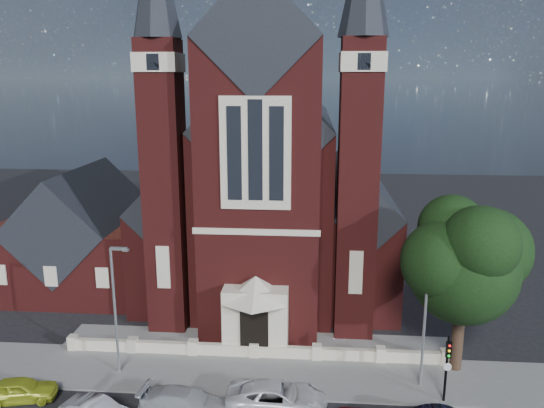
{
  "coord_description": "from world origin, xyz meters",
  "views": [
    {
      "loc": [
        3.51,
        -24.19,
        17.55
      ],
      "look_at": [
        0.71,
        12.0,
        8.88
      ],
      "focal_mm": 35.0,
      "sensor_mm": 36.0,
      "label": 1
    }
  ],
  "objects_px": {
    "car_silver_b": "(186,404)",
    "car_white_suv": "(277,397)",
    "church": "(273,183)",
    "street_lamp_left": "(116,303)",
    "car_lime_van": "(20,390)",
    "parish_hall": "(84,239)",
    "traffic_signal": "(447,361)",
    "street_tree": "(467,265)",
    "street_lamp_right": "(427,314)"
  },
  "relations": [
    {
      "from": "car_silver_b",
      "to": "car_white_suv",
      "type": "bearing_deg",
      "value": -71.2
    },
    {
      "from": "church",
      "to": "car_silver_b",
      "type": "xyz_separation_m",
      "value": [
        -2.99,
        -22.7,
        -7.46
      ]
    },
    {
      "from": "church",
      "to": "street_lamp_left",
      "type": "xyz_separation_m",
      "value": [
        -7.91,
        -18.94,
        -3.59
      ]
    },
    {
      "from": "car_lime_van",
      "to": "parish_hall",
      "type": "bearing_deg",
      "value": -1.74
    },
    {
      "from": "street_lamp_left",
      "to": "car_lime_van",
      "type": "relative_size",
      "value": 2.05
    },
    {
      "from": "church",
      "to": "car_white_suv",
      "type": "distance_m",
      "value": 23.12
    },
    {
      "from": "traffic_signal",
      "to": "street_tree",
      "type": "bearing_deg",
      "value": 64.05
    },
    {
      "from": "parish_hall",
      "to": "car_silver_b",
      "type": "xyz_separation_m",
      "value": [
        13.01,
        -17.76,
        -3.29
      ]
    },
    {
      "from": "street_tree",
      "to": "car_white_suv",
      "type": "bearing_deg",
      "value": -156.97
    },
    {
      "from": "church",
      "to": "street_lamp_left",
      "type": "distance_m",
      "value": 20.84
    },
    {
      "from": "street_lamp_right",
      "to": "street_lamp_left",
      "type": "bearing_deg",
      "value": 180.0
    },
    {
      "from": "parish_hall",
      "to": "car_lime_van",
      "type": "relative_size",
      "value": 3.09
    },
    {
      "from": "car_silver_b",
      "to": "street_lamp_left",
      "type": "bearing_deg",
      "value": 60.99
    },
    {
      "from": "church",
      "to": "street_lamp_right",
      "type": "height_order",
      "value": "church"
    },
    {
      "from": "car_silver_b",
      "to": "parish_hall",
      "type": "bearing_deg",
      "value": 44.6
    },
    {
      "from": "street_lamp_right",
      "to": "car_lime_van",
      "type": "relative_size",
      "value": 2.05
    },
    {
      "from": "church",
      "to": "parish_hall",
      "type": "bearing_deg",
      "value": -162.84
    },
    {
      "from": "parish_hall",
      "to": "street_lamp_left",
      "type": "bearing_deg",
      "value": -59.98
    },
    {
      "from": "street_lamp_left",
      "to": "street_lamp_right",
      "type": "distance_m",
      "value": 18.0
    },
    {
      "from": "parish_hall",
      "to": "street_lamp_left",
      "type": "relative_size",
      "value": 1.51
    },
    {
      "from": "car_silver_b",
      "to": "car_white_suv",
      "type": "height_order",
      "value": "car_white_suv"
    },
    {
      "from": "street_tree",
      "to": "street_lamp_right",
      "type": "height_order",
      "value": "street_tree"
    },
    {
      "from": "parish_hall",
      "to": "street_lamp_left",
      "type": "height_order",
      "value": "parish_hall"
    },
    {
      "from": "street_lamp_right",
      "to": "car_lime_van",
      "type": "bearing_deg",
      "value": -172.05
    },
    {
      "from": "street_lamp_right",
      "to": "car_silver_b",
      "type": "relative_size",
      "value": 1.63
    },
    {
      "from": "church",
      "to": "traffic_signal",
      "type": "relative_size",
      "value": 8.72
    },
    {
      "from": "traffic_signal",
      "to": "car_silver_b",
      "type": "relative_size",
      "value": 0.8
    },
    {
      "from": "street_tree",
      "to": "traffic_signal",
      "type": "bearing_deg",
      "value": -115.95
    },
    {
      "from": "street_tree",
      "to": "car_lime_van",
      "type": "xyz_separation_m",
      "value": [
        -25.09,
        -4.86,
        -6.29
      ]
    },
    {
      "from": "church",
      "to": "traffic_signal",
      "type": "height_order",
      "value": "church"
    },
    {
      "from": "street_lamp_right",
      "to": "parish_hall",
      "type": "bearing_deg",
      "value": 151.78
    },
    {
      "from": "traffic_signal",
      "to": "car_silver_b",
      "type": "xyz_separation_m",
      "value": [
        -13.99,
        -2.19,
        -1.86
      ]
    },
    {
      "from": "car_lime_van",
      "to": "car_silver_b",
      "type": "distance_m",
      "value": 9.52
    },
    {
      "from": "parish_hall",
      "to": "street_tree",
      "type": "xyz_separation_m",
      "value": [
        28.6,
        -12.29,
        2.95
      ]
    },
    {
      "from": "street_tree",
      "to": "street_lamp_right",
      "type": "bearing_deg",
      "value": -145.74
    },
    {
      "from": "parish_hall",
      "to": "street_tree",
      "type": "bearing_deg",
      "value": -23.26
    },
    {
      "from": "parish_hall",
      "to": "street_lamp_right",
      "type": "bearing_deg",
      "value": -28.22
    },
    {
      "from": "street_lamp_left",
      "to": "car_silver_b",
      "type": "xyz_separation_m",
      "value": [
        4.92,
        -3.76,
        -3.88
      ]
    },
    {
      "from": "parish_hall",
      "to": "street_tree",
      "type": "distance_m",
      "value": 31.27
    },
    {
      "from": "street_lamp_right",
      "to": "car_white_suv",
      "type": "distance_m",
      "value": 9.57
    },
    {
      "from": "parish_hall",
      "to": "traffic_signal",
      "type": "distance_m",
      "value": 31.2
    },
    {
      "from": "parish_hall",
      "to": "street_lamp_right",
      "type": "xyz_separation_m",
      "value": [
        26.09,
        -14.0,
        0.59
      ]
    },
    {
      "from": "car_silver_b",
      "to": "car_white_suv",
      "type": "xyz_separation_m",
      "value": [
        4.79,
        0.88,
        0.04
      ]
    },
    {
      "from": "car_lime_van",
      "to": "car_white_suv",
      "type": "xyz_separation_m",
      "value": [
        14.29,
        0.28,
        0.09
      ]
    },
    {
      "from": "street_lamp_left",
      "to": "street_lamp_right",
      "type": "bearing_deg",
      "value": 0.0
    },
    {
      "from": "parish_hall",
      "to": "car_silver_b",
      "type": "height_order",
      "value": "parish_hall"
    },
    {
      "from": "car_silver_b",
      "to": "car_lime_van",
      "type": "bearing_deg",
      "value": 94.72
    },
    {
      "from": "street_lamp_left",
      "to": "car_silver_b",
      "type": "distance_m",
      "value": 7.31
    },
    {
      "from": "church",
      "to": "traffic_signal",
      "type": "distance_m",
      "value": 23.94
    },
    {
      "from": "street_tree",
      "to": "street_lamp_left",
      "type": "relative_size",
      "value": 1.32
    }
  ]
}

